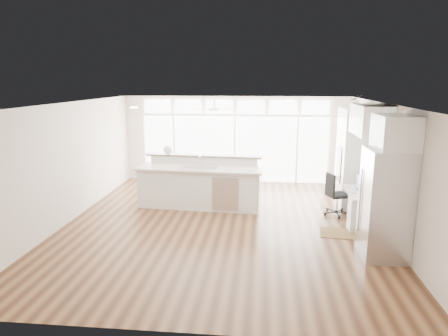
# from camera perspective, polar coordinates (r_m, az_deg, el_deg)

# --- Properties ---
(floor) EXTENTS (7.00, 8.00, 0.02)m
(floor) POSITION_cam_1_polar(r_m,az_deg,el_deg) (9.10, -0.32, -8.08)
(floor) COLOR #472815
(floor) RESTS_ON ground
(ceiling) EXTENTS (7.00, 8.00, 0.02)m
(ceiling) POSITION_cam_1_polar(r_m,az_deg,el_deg) (8.54, -0.34, 9.21)
(ceiling) COLOR white
(ceiling) RESTS_ON wall_back
(wall_back) EXTENTS (7.00, 0.04, 2.70)m
(wall_back) POSITION_cam_1_polar(r_m,az_deg,el_deg) (12.65, 1.58, 4.10)
(wall_back) COLOR silver
(wall_back) RESTS_ON floor
(wall_front) EXTENTS (7.00, 0.04, 2.70)m
(wall_front) POSITION_cam_1_polar(r_m,az_deg,el_deg) (4.92, -5.28, -9.45)
(wall_front) COLOR silver
(wall_front) RESTS_ON floor
(wall_left) EXTENTS (0.04, 8.00, 2.70)m
(wall_left) POSITION_cam_1_polar(r_m,az_deg,el_deg) (9.73, -21.30, 0.73)
(wall_left) COLOR silver
(wall_left) RESTS_ON floor
(wall_right) EXTENTS (0.04, 8.00, 2.70)m
(wall_right) POSITION_cam_1_polar(r_m,az_deg,el_deg) (9.06, 22.27, -0.17)
(wall_right) COLOR silver
(wall_right) RESTS_ON floor
(glass_wall) EXTENTS (5.80, 0.06, 2.08)m
(glass_wall) POSITION_cam_1_polar(r_m,az_deg,el_deg) (12.63, 1.55, 2.72)
(glass_wall) COLOR white
(glass_wall) RESTS_ON wall_back
(transom_row) EXTENTS (5.90, 0.06, 0.40)m
(transom_row) POSITION_cam_1_polar(r_m,az_deg,el_deg) (12.48, 1.59, 8.75)
(transom_row) COLOR white
(transom_row) RESTS_ON wall_back
(desk_window) EXTENTS (0.04, 0.85, 0.85)m
(desk_window) POSITION_cam_1_polar(r_m,az_deg,el_deg) (9.29, 21.63, 1.44)
(desk_window) COLOR white
(desk_window) RESTS_ON wall_right
(ceiling_fan) EXTENTS (1.16, 1.16, 0.32)m
(ceiling_fan) POSITION_cam_1_polar(r_m,az_deg,el_deg) (11.39, -1.37, 8.90)
(ceiling_fan) COLOR white
(ceiling_fan) RESTS_ON ceiling
(recessed_lights) EXTENTS (3.40, 3.00, 0.02)m
(recessed_lights) POSITION_cam_1_polar(r_m,az_deg,el_deg) (8.74, -0.20, 9.15)
(recessed_lights) COLOR white
(recessed_lights) RESTS_ON ceiling
(oven_cabinet) EXTENTS (0.64, 1.20, 2.50)m
(oven_cabinet) POSITION_cam_1_polar(r_m,az_deg,el_deg) (10.70, 17.87, 1.44)
(oven_cabinet) COLOR white
(oven_cabinet) RESTS_ON floor
(desk_nook) EXTENTS (0.72, 1.30, 0.76)m
(desk_nook) POSITION_cam_1_polar(r_m,az_deg,el_deg) (9.48, 19.14, -5.46)
(desk_nook) COLOR white
(desk_nook) RESTS_ON floor
(upper_cabinets) EXTENTS (0.64, 1.30, 0.64)m
(upper_cabinets) POSITION_cam_1_polar(r_m,az_deg,el_deg) (9.11, 20.26, 6.44)
(upper_cabinets) COLOR white
(upper_cabinets) RESTS_ON wall_right
(refrigerator) EXTENTS (0.76, 0.90, 2.00)m
(refrigerator) POSITION_cam_1_polar(r_m,az_deg,el_deg) (7.78, 22.06, -4.79)
(refrigerator) COLOR silver
(refrigerator) RESTS_ON floor
(fridge_cabinet) EXTENTS (0.64, 0.90, 0.60)m
(fridge_cabinet) POSITION_cam_1_polar(r_m,az_deg,el_deg) (7.54, 23.30, 4.72)
(fridge_cabinet) COLOR white
(fridge_cabinet) RESTS_ON wall_right
(framed_photos) EXTENTS (0.06, 0.22, 0.80)m
(framed_photos) POSITION_cam_1_polar(r_m,az_deg,el_deg) (9.90, 20.60, 1.27)
(framed_photos) COLOR black
(framed_photos) RESTS_ON wall_right
(kitchen_island) EXTENTS (3.27, 1.42, 1.27)m
(kitchen_island) POSITION_cam_1_polar(r_m,az_deg,el_deg) (10.16, -3.46, -2.11)
(kitchen_island) COLOR white
(kitchen_island) RESTS_ON floor
(rug) EXTENTS (0.94, 0.73, 0.01)m
(rug) POSITION_cam_1_polar(r_m,az_deg,el_deg) (8.91, 16.40, -8.96)
(rug) COLOR #3E2813
(rug) RESTS_ON floor
(office_chair) EXTENTS (0.66, 0.64, 1.02)m
(office_chair) POSITION_cam_1_polar(r_m,az_deg,el_deg) (9.92, 15.92, -3.67)
(office_chair) COLOR black
(office_chair) RESTS_ON floor
(fishbowl) EXTENTS (0.27, 0.27, 0.24)m
(fishbowl) POSITION_cam_1_polar(r_m,az_deg,el_deg) (10.62, -8.03, 2.60)
(fishbowl) COLOR white
(fishbowl) RESTS_ON kitchen_island
(monitor) EXTENTS (0.09, 0.51, 0.43)m
(monitor) POSITION_cam_1_polar(r_m,az_deg,el_deg) (9.31, 18.92, -1.98)
(monitor) COLOR black
(monitor) RESTS_ON desk_nook
(keyboard) EXTENTS (0.13, 0.31, 0.02)m
(keyboard) POSITION_cam_1_polar(r_m,az_deg,el_deg) (9.32, 17.81, -3.18)
(keyboard) COLOR white
(keyboard) RESTS_ON desk_nook
(potted_plant) EXTENTS (0.29, 0.33, 0.25)m
(potted_plant) POSITION_cam_1_polar(r_m,az_deg,el_deg) (10.54, 18.37, 8.80)
(potted_plant) COLOR #3C622A
(potted_plant) RESTS_ON oven_cabinet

